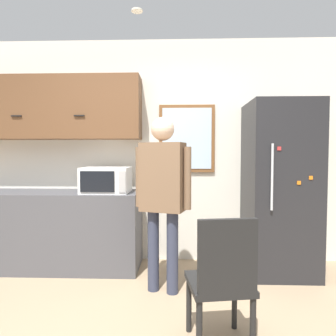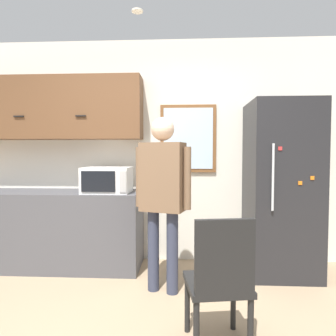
{
  "view_description": "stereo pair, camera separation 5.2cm",
  "coord_description": "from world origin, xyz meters",
  "px_view_note": "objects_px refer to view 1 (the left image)",
  "views": [
    {
      "loc": [
        0.31,
        -1.75,
        1.31
      ],
      "look_at": [
        0.22,
        1.06,
        1.18
      ],
      "focal_mm": 32.0,
      "sensor_mm": 36.0,
      "label": 1
    },
    {
      "loc": [
        0.37,
        -1.75,
        1.31
      ],
      "look_at": [
        0.22,
        1.06,
        1.18
      ],
      "focal_mm": 32.0,
      "sensor_mm": 36.0,
      "label": 2
    }
  ],
  "objects_px": {
    "person": "(163,187)",
    "refrigerator": "(279,188)",
    "microwave": "(106,180)",
    "chair": "(222,278)"
  },
  "relations": [
    {
      "from": "person",
      "to": "refrigerator",
      "type": "distance_m",
      "value": 1.37
    },
    {
      "from": "microwave",
      "to": "chair",
      "type": "bearing_deg",
      "value": -51.42
    },
    {
      "from": "person",
      "to": "chair",
      "type": "distance_m",
      "value": 1.09
    },
    {
      "from": "microwave",
      "to": "chair",
      "type": "distance_m",
      "value": 1.84
    },
    {
      "from": "refrigerator",
      "to": "chair",
      "type": "bearing_deg",
      "value": -120.76
    },
    {
      "from": "refrigerator",
      "to": "chair",
      "type": "xyz_separation_m",
      "value": [
        -0.82,
        -1.38,
        -0.44
      ]
    },
    {
      "from": "microwave",
      "to": "refrigerator",
      "type": "relative_size",
      "value": 0.28
    },
    {
      "from": "person",
      "to": "refrigerator",
      "type": "relative_size",
      "value": 0.88
    },
    {
      "from": "microwave",
      "to": "chair",
      "type": "height_order",
      "value": "microwave"
    },
    {
      "from": "chair",
      "to": "person",
      "type": "bearing_deg",
      "value": -71.68
    }
  ]
}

